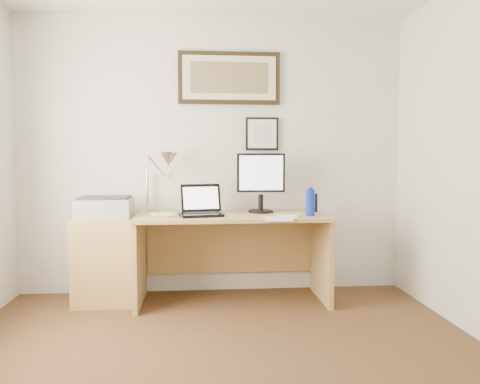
{
  "coord_description": "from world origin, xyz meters",
  "views": [
    {
      "loc": [
        -0.12,
        -2.3,
        1.22
      ],
      "look_at": [
        0.2,
        1.43,
        0.96
      ],
      "focal_mm": 35.0,
      "sensor_mm": 36.0,
      "label": 1
    }
  ],
  "objects": [
    {
      "name": "picture_large",
      "position": [
        0.15,
        1.97,
        1.95
      ],
      "size": [
        0.92,
        0.04,
        0.47
      ],
      "color": "black",
      "rests_on": "wall_back"
    },
    {
      "name": "picture_small",
      "position": [
        0.45,
        1.97,
        1.45
      ],
      "size": [
        0.3,
        0.03,
        0.3
      ],
      "color": "black",
      "rests_on": "wall_back"
    },
    {
      "name": "printer",
      "position": [
        -0.91,
        1.66,
        0.82
      ],
      "size": [
        0.44,
        0.34,
        0.18
      ],
      "color": "#9F9FA2",
      "rests_on": "side_cabinet"
    },
    {
      "name": "paper_sheet_b",
      "position": [
        0.56,
        1.4,
        0.75
      ],
      "size": [
        0.3,
        0.34,
        0.0
      ],
      "primitive_type": "cube",
      "rotation": [
        0.0,
        0.0,
        -0.43
      ],
      "color": "white",
      "rests_on": "desk"
    },
    {
      "name": "lcd_monitor",
      "position": [
        0.41,
        1.75,
        1.04
      ],
      "size": [
        0.42,
        0.22,
        0.52
      ],
      "color": "black",
      "rests_on": "desk"
    },
    {
      "name": "side_cabinet",
      "position": [
        -0.92,
        1.68,
        0.36
      ],
      "size": [
        0.5,
        0.4,
        0.73
      ],
      "primitive_type": "cube",
      "color": "#AF8849",
      "rests_on": "floor"
    },
    {
      "name": "marker_pen",
      "position": [
        0.58,
        1.57,
        0.76
      ],
      "size": [
        0.14,
        0.06,
        0.02
      ],
      "primitive_type": "cylinder",
      "rotation": [
        0.0,
        1.57,
        0.35
      ],
      "color": "white",
      "rests_on": "desk"
    },
    {
      "name": "desk_lamp",
      "position": [
        -0.41,
        1.81,
        1.19
      ],
      "size": [
        0.29,
        0.27,
        0.53
      ],
      "color": "silver",
      "rests_on": "desk"
    },
    {
      "name": "speaker",
      "position": [
        0.88,
        1.78,
        0.83
      ],
      "size": [
        0.08,
        0.08,
        0.16
      ],
      "primitive_type": "cube",
      "rotation": [
        0.0,
        0.0,
        0.19
      ],
      "color": "black",
      "rests_on": "desk"
    },
    {
      "name": "book",
      "position": [
        -0.51,
        1.57,
        0.76
      ],
      "size": [
        0.24,
        0.28,
        0.02
      ],
      "primitive_type": "imported",
      "rotation": [
        0.0,
        0.0,
        0.26
      ],
      "color": "#EBDC6E",
      "rests_on": "desk"
    },
    {
      "name": "paper_sheet_a",
      "position": [
        0.49,
        1.31,
        0.75
      ],
      "size": [
        0.24,
        0.32,
        0.0
      ],
      "primitive_type": "cube",
      "rotation": [
        0.0,
        0.0,
        -0.08
      ],
      "color": "white",
      "rests_on": "desk"
    },
    {
      "name": "sticky_pad",
      "position": [
        0.64,
        1.48,
        0.76
      ],
      "size": [
        0.09,
        0.09,
        0.01
      ],
      "primitive_type": "cube",
      "rotation": [
        0.0,
        0.0,
        -0.07
      ],
      "color": "#FFED78",
      "rests_on": "desk"
    },
    {
      "name": "wall_back",
      "position": [
        0.0,
        2.0,
        1.25
      ],
      "size": [
        3.5,
        0.02,
        2.5
      ],
      "primitive_type": "cube",
      "color": "silver",
      "rests_on": "ground"
    },
    {
      "name": "wall_front",
      "position": [
        0.0,
        -2.0,
        1.25
      ],
      "size": [
        3.5,
        0.02,
        2.5
      ],
      "primitive_type": "cube",
      "color": "silver",
      "rests_on": "ground"
    },
    {
      "name": "bottle_cap",
      "position": [
        0.79,
        1.49,
        0.98
      ],
      "size": [
        0.04,
        0.04,
        0.02
      ],
      "primitive_type": "cylinder",
      "color": "#0D2BAF",
      "rests_on": "water_bottle"
    },
    {
      "name": "desk",
      "position": [
        0.15,
        1.72,
        0.51
      ],
      "size": [
        1.6,
        0.7,
        0.75
      ],
      "color": "#AF8849",
      "rests_on": "floor"
    },
    {
      "name": "water_bottle",
      "position": [
        0.79,
        1.49,
        0.86
      ],
      "size": [
        0.08,
        0.08,
        0.22
      ],
      "primitive_type": "cylinder",
      "color": "#0D2BAF",
      "rests_on": "desk"
    },
    {
      "name": "laptop",
      "position": [
        -0.11,
        1.59,
        0.81
      ],
      "size": [
        0.38,
        0.36,
        0.26
      ],
      "color": "black",
      "rests_on": "desk"
    }
  ]
}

